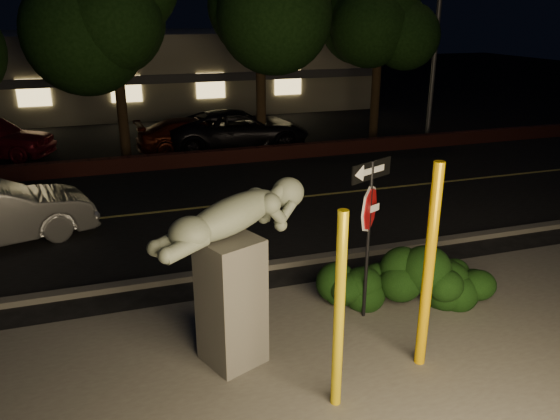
# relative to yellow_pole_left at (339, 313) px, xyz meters

# --- Properties ---
(ground) EXTENTS (90.00, 90.00, 0.00)m
(ground) POSITION_rel_yellow_pole_left_xyz_m (0.58, 11.35, -1.40)
(ground) COLOR black
(ground) RESTS_ON ground
(patio) EXTENTS (14.00, 6.00, 0.02)m
(patio) POSITION_rel_yellow_pole_left_xyz_m (0.58, 0.35, -1.39)
(patio) COLOR #4C4944
(patio) RESTS_ON ground
(road) EXTENTS (80.00, 8.00, 0.01)m
(road) POSITION_rel_yellow_pole_left_xyz_m (0.58, 8.35, -1.39)
(road) COLOR black
(road) RESTS_ON ground
(lane_marking) EXTENTS (80.00, 0.12, 0.00)m
(lane_marking) POSITION_rel_yellow_pole_left_xyz_m (0.58, 8.35, -1.38)
(lane_marking) COLOR gold
(lane_marking) RESTS_ON road
(curb) EXTENTS (80.00, 0.25, 0.12)m
(curb) POSITION_rel_yellow_pole_left_xyz_m (0.58, 4.25, -1.34)
(curb) COLOR #4C4944
(curb) RESTS_ON ground
(brick_wall) EXTENTS (40.00, 0.35, 0.50)m
(brick_wall) POSITION_rel_yellow_pole_left_xyz_m (0.58, 12.65, -1.15)
(brick_wall) COLOR #401814
(brick_wall) RESTS_ON ground
(parking_lot) EXTENTS (40.00, 12.00, 0.01)m
(parking_lot) POSITION_rel_yellow_pole_left_xyz_m (0.58, 18.35, -1.39)
(parking_lot) COLOR black
(parking_lot) RESTS_ON ground
(building) EXTENTS (22.00, 10.20, 4.00)m
(building) POSITION_rel_yellow_pole_left_xyz_m (0.58, 26.34, 0.60)
(building) COLOR gray
(building) RESTS_ON ground
(tree_far_d) EXTENTS (4.40, 4.40, 7.42)m
(tree_far_d) POSITION_rel_yellow_pole_left_xyz_m (8.08, 14.65, 4.02)
(tree_far_d) COLOR black
(tree_far_d) RESTS_ON ground
(yellow_pole_left) EXTENTS (0.14, 0.14, 2.80)m
(yellow_pole_left) POSITION_rel_yellow_pole_left_xyz_m (0.00, 0.00, 0.00)
(yellow_pole_left) COLOR gold
(yellow_pole_left) RESTS_ON ground
(yellow_pole_right) EXTENTS (0.16, 0.16, 3.15)m
(yellow_pole_right) POSITION_rel_yellow_pole_left_xyz_m (1.57, 0.45, 0.18)
(yellow_pole_right) COLOR #E9AD05
(yellow_pole_right) RESTS_ON ground
(signpost) EXTENTS (0.87, 0.42, 2.79)m
(signpost) POSITION_rel_yellow_pole_left_xyz_m (1.37, 1.92, 0.59)
(signpost) COLOR black
(signpost) RESTS_ON ground
(sculpture) EXTENTS (2.46, 1.51, 2.69)m
(sculpture) POSITION_rel_yellow_pole_left_xyz_m (-1.04, 1.41, 0.26)
(sculpture) COLOR #4C4944
(sculpture) RESTS_ON ground
(hedge_center) EXTENTS (1.86, 1.18, 0.89)m
(hedge_center) POSITION_rel_yellow_pole_left_xyz_m (1.34, 2.35, -0.95)
(hedge_center) COLOR black
(hedge_center) RESTS_ON ground
(hedge_right) EXTENTS (2.12, 1.55, 1.24)m
(hedge_right) POSITION_rel_yellow_pole_left_xyz_m (2.68, 1.94, -0.78)
(hedge_right) COLOR black
(hedge_right) RESTS_ON ground
(hedge_far_right) EXTENTS (1.38, 0.94, 0.90)m
(hedge_far_right) POSITION_rel_yellow_pole_left_xyz_m (3.40, 1.93, -0.95)
(hedge_far_right) COLOR black
(hedge_far_right) RESTS_ON ground
(parked_car_darkred) EXTENTS (4.39, 1.95, 1.25)m
(parked_car_darkred) POSITION_rel_yellow_pole_left_xyz_m (0.62, 14.77, -0.77)
(parked_car_darkred) COLOR #3B0E05
(parked_car_darkred) RESTS_ON ground
(parked_car_dark) EXTENTS (5.48, 2.72, 1.49)m
(parked_car_dark) POSITION_rel_yellow_pole_left_xyz_m (2.31, 14.64, -0.65)
(parked_car_dark) COLOR black
(parked_car_dark) RESTS_ON ground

